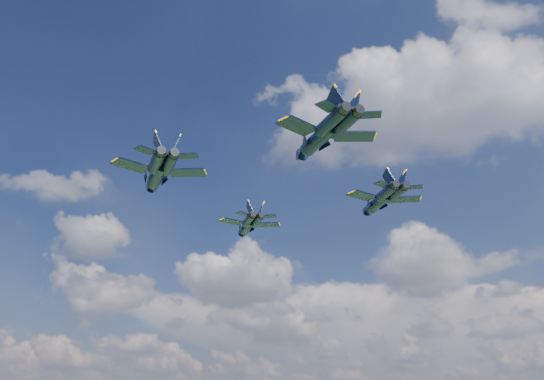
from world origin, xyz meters
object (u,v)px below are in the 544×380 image
(jet_lead, at_px, (247,227))
(jet_slot, at_px, (317,140))
(jet_left, at_px, (157,176))
(jet_right, at_px, (378,202))

(jet_lead, distance_m, jet_slot, 34.70)
(jet_left, relative_size, jet_right, 1.09)
(jet_right, relative_size, jet_slot, 0.95)
(jet_lead, relative_size, jet_slot, 0.83)
(jet_lead, distance_m, jet_right, 23.43)
(jet_left, xyz_separation_m, jet_slot, (26.41, -2.91, -1.23))
(jet_right, xyz_separation_m, jet_slot, (0.43, -25.27, -0.01))
(jet_lead, bearing_deg, jet_right, -42.23)
(jet_slot, bearing_deg, jet_lead, 85.00)
(jet_left, bearing_deg, jet_slot, -52.42)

